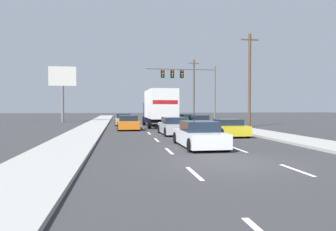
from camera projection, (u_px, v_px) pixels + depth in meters
ground_plane at (154, 125)px, 36.48m from camera, size 140.00×140.00×0.00m
sidewalk_right at (224, 126)px, 32.53m from camera, size 2.69×80.00×0.14m
sidewalk_left at (92, 127)px, 30.53m from camera, size 2.69×80.00×0.14m
lane_markings at (159, 127)px, 32.35m from camera, size 3.54×57.00×0.01m
car_tan at (124, 120)px, 35.66m from camera, size 1.84×4.68×1.31m
car_orange at (128, 123)px, 28.56m from camera, size 1.95×4.25×1.30m
box_truck at (159, 106)px, 32.18m from camera, size 2.73×9.17×3.68m
car_silver at (174, 127)px, 23.54m from camera, size 1.98×4.08×1.29m
car_white at (199, 135)px, 16.31m from camera, size 2.00×4.66×1.32m
car_green at (185, 120)px, 36.41m from camera, size 2.00×4.49×1.22m
car_maroon at (198, 123)px, 29.92m from camera, size 1.87×4.21×1.28m
car_yellow at (228, 128)px, 22.47m from camera, size 1.99×4.16×1.19m
traffic_signal_mast at (184, 78)px, 40.81m from camera, size 9.09×0.69×7.34m
utility_pole_mid at (250, 79)px, 32.25m from camera, size 1.80×0.28×9.40m
utility_pole_far at (194, 88)px, 53.99m from camera, size 1.80×0.28×9.98m
roadside_billboard at (62, 83)px, 42.41m from camera, size 3.57×0.36×7.38m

